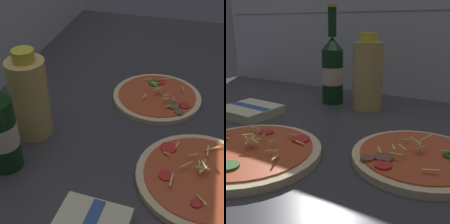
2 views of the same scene
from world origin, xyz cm
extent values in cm
cube|color=#38383D|center=(0.00, 0.00, 1.25)|extent=(160.00, 90.00, 2.50)
cube|color=silver|center=(0.00, 45.50, 30.00)|extent=(160.00, 1.00, 60.00)
cube|color=gray|center=(0.00, 44.95, 30.00)|extent=(156.80, 0.16, 0.30)
cylinder|color=beige|center=(-11.30, -12.62, 3.22)|extent=(26.66, 26.66, 1.45)
cylinder|color=#C14C28|center=(-11.30, -12.62, 4.10)|extent=(23.46, 23.46, 0.30)
cylinder|color=#336628|center=(-8.48, -19.31, 4.45)|extent=(3.27, 3.27, 0.40)
cylinder|color=red|center=(-13.66, -5.55, 4.45)|extent=(2.81, 2.81, 0.40)
cylinder|color=red|center=(-5.17, -4.93, 4.45)|extent=(3.58, 3.58, 0.40)
cylinder|color=#EADB6B|center=(-11.13, -12.65, 6.88)|extent=(1.88, 1.42, 0.58)
cylinder|color=#EADB6B|center=(-10.95, -12.50, 5.82)|extent=(0.90, 3.04, 0.93)
cylinder|color=#EADB6B|center=(-7.38, -10.23, 5.63)|extent=(0.71, 2.24, 1.07)
cylinder|color=#EADB6B|center=(-7.51, -4.96, 4.86)|extent=(1.36, 1.96, 0.98)
cylinder|color=#EADB6B|center=(-9.89, -12.64, 6.06)|extent=(3.05, 0.78, 0.60)
cylinder|color=#EADB6B|center=(-3.97, -6.76, 4.67)|extent=(2.31, 0.79, 0.37)
cylinder|color=#EADB6B|center=(-11.49, -12.64, 6.02)|extent=(2.94, 1.80, 0.41)
cylinder|color=#EADB6B|center=(-15.32, -6.87, 5.39)|extent=(3.32, 0.59, 0.85)
cylinder|color=#EADB6B|center=(-3.36, -14.28, 4.95)|extent=(1.70, 3.15, 1.09)
cylinder|color=#EADB6B|center=(-10.40, -11.84, 5.78)|extent=(2.63, 0.83, 0.88)
cylinder|color=#EADB6B|center=(-10.73, -9.28, 5.75)|extent=(1.90, 2.59, 1.20)
cylinder|color=#EADB6B|center=(-5.00, -13.22, 5.45)|extent=(2.88, 0.41, 1.10)
cylinder|color=beige|center=(16.33, 1.13, 3.16)|extent=(23.89, 23.89, 1.33)
cylinder|color=#C14C28|center=(16.33, 1.13, 3.98)|extent=(21.02, 21.02, 0.30)
cylinder|color=brown|center=(9.33, -5.61, 4.33)|extent=(2.34, 2.34, 0.40)
cylinder|color=brown|center=(11.69, -3.93, 4.33)|extent=(3.43, 3.43, 0.40)
cylinder|color=red|center=(12.60, -6.67, 4.33)|extent=(2.87, 2.87, 0.40)
cylinder|color=#EADB6B|center=(16.61, 0.71, 5.36)|extent=(1.25, 1.95, 0.63)
cylinder|color=#EADB6B|center=(14.02, -1.51, 5.73)|extent=(1.98, 1.59, 0.53)
cylinder|color=#EADB6B|center=(19.78, -5.34, 4.83)|extent=(2.59, 0.97, 0.57)
cylinder|color=#EADB6B|center=(12.48, -1.73, 5.57)|extent=(1.42, 1.86, 0.58)
cylinder|color=#EADB6B|center=(13.20, 4.05, 4.96)|extent=(2.32, 1.08, 0.97)
cylinder|color=#EADB6B|center=(16.95, 1.99, 6.79)|extent=(1.95, 2.41, 1.04)
cylinder|color=#EADB6B|center=(20.72, 2.24, 5.11)|extent=(1.37, 2.24, 0.99)
cylinder|color=#EADB6B|center=(16.43, 0.64, 6.17)|extent=(0.73, 2.01, 0.45)
cylinder|color=#EADB6B|center=(15.47, 1.20, 6.28)|extent=(2.38, 1.51, 0.87)
cylinder|color=#EADB6B|center=(10.32, -2.71, 4.86)|extent=(1.55, 1.79, 0.76)
cylinder|color=#EADB6B|center=(13.58, -3.68, 5.31)|extent=(2.22, 1.03, 0.52)
cylinder|color=#143819|center=(-17.46, 27.38, 10.62)|extent=(6.50, 6.50, 16.25)
cone|color=#143819|center=(-17.46, 27.38, 20.58)|extent=(6.50, 6.50, 3.66)
cylinder|color=#143819|center=(-17.46, 27.38, 26.47)|extent=(2.47, 2.47, 8.13)
cylinder|color=gold|center=(-17.46, 27.38, 30.94)|extent=(2.84, 2.84, 0.80)
cylinder|color=beige|center=(-17.46, 27.38, 10.95)|extent=(6.57, 6.57, 5.20)
cylinder|color=#D6B766|center=(-5.57, 26.96, 11.92)|extent=(8.61, 8.61, 18.84)
cylinder|color=yellow|center=(-5.57, 26.96, 22.63)|extent=(4.73, 4.73, 2.57)
cube|color=beige|center=(-30.20, 5.28, 3.70)|extent=(14.70, 13.39, 2.40)
cube|color=#335693|center=(-30.20, 5.28, 4.98)|extent=(13.43, 3.01, 0.16)
camera|label=1|loc=(-62.97, -8.31, 54.25)|focal=55.00mm
camera|label=2|loc=(26.60, -45.21, 25.99)|focal=45.00mm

